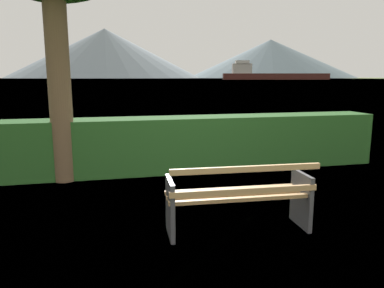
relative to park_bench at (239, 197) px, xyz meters
name	(u,v)px	position (x,y,z in m)	size (l,w,h in m)	color
ground_plane	(237,229)	(0.00, 0.06, -0.43)	(1400.00, 1400.00, 0.00)	olive
water_surface	(107,79)	(0.00, 307.11, -0.43)	(620.00, 620.00, 0.00)	#7A99A8
park_bench	(239,197)	(0.00, 0.00, 0.00)	(1.73, 0.65, 0.87)	tan
hedge_row	(185,144)	(0.00, 3.06, 0.10)	(7.89, 0.75, 1.05)	#285B23
cargo_ship_large	(267,74)	(109.49, 239.53, 3.24)	(73.43, 28.11, 13.12)	#471E19
distant_hills	(121,57)	(22.99, 592.52, 31.80)	(867.05, 315.93, 76.03)	gray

